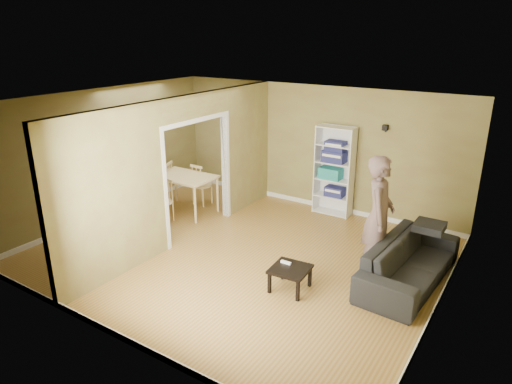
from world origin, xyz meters
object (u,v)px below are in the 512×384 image
bookshelf (335,171)px  person (380,206)px  sofa (410,256)px  dining_table (184,179)px  chair_left (163,183)px  coffee_table (290,271)px  chair_near (163,201)px  chair_far (202,184)px

bookshelf → person: bearing=-51.0°
sofa → dining_table: (-4.78, 0.33, 0.28)m
bookshelf → dining_table: size_ratio=1.46×
sofa → chair_left: 5.49m
bookshelf → coffee_table: bookshelf is taller
person → chair_near: (-4.24, -0.34, -0.68)m
sofa → person: size_ratio=1.01×
coffee_table → chair_far: chair_far is taller
person → bookshelf: (-1.57, 1.94, -0.19)m
sofa → chair_near: 4.80m
chair_near → dining_table: bearing=102.5°
bookshelf → chair_left: size_ratio=1.92×
sofa → chair_near: (-4.79, -0.30, 0.00)m
chair_far → coffee_table: bearing=150.6°
dining_table → chair_left: (-0.70, 0.08, -0.23)m
dining_table → chair_left: chair_left is taller
chair_far → chair_left: bearing=35.3°
bookshelf → chair_left: bearing=-154.8°
person → dining_table: bearing=72.3°
bookshelf → chair_near: bearing=-139.6°
chair_left → chair_near: (0.68, -0.70, -0.05)m
chair_left → chair_far: chair_left is taller
dining_table → chair_left: 0.74m
person → dining_table: (-4.22, 0.29, -0.40)m
bookshelf → dining_table: bearing=-148.1°
coffee_table → chair_near: size_ratio=0.62×
coffee_table → chair_far: 3.93m
chair_far → chair_near: bearing=90.2°
person → coffee_table: size_ratio=4.14×
sofa → chair_far: 4.83m
coffee_table → dining_table: size_ratio=0.42×
chair_near → chair_far: (0.04, 1.17, 0.03)m
coffee_table → chair_near: chair_near is taller
person → bookshelf: person is taller
person → dining_table: person is taller
chair_near → person: bearing=18.5°
person → sofa: bearing=-107.2°
sofa → chair_left: bearing=89.8°
person → coffee_table: bearing=131.3°
bookshelf → chair_near: (-2.67, -2.28, -0.49)m
dining_table → chair_far: 0.60m
dining_table → coffee_table: bearing=-24.2°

